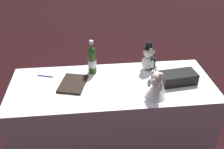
# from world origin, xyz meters

# --- Properties ---
(ground_plane) EXTENTS (12.00, 12.00, 0.00)m
(ground_plane) POSITION_xyz_m (0.00, 0.00, 0.00)
(ground_plane) COLOR black
(reception_table) EXTENTS (1.79, 0.72, 0.72)m
(reception_table) POSITION_xyz_m (0.00, 0.00, 0.36)
(reception_table) COLOR white
(reception_table) RESTS_ON ground_plane
(teddy_bear_groom) EXTENTS (0.15, 0.16, 0.28)m
(teddy_bear_groom) POSITION_xyz_m (-0.37, -0.23, 0.83)
(teddy_bear_groom) COLOR silver
(teddy_bear_groom) RESTS_ON reception_table
(teddy_bear_bride) EXTENTS (0.22, 0.23, 0.24)m
(teddy_bear_bride) POSITION_xyz_m (-0.34, 0.21, 0.83)
(teddy_bear_bride) COLOR white
(teddy_bear_bride) RESTS_ON reception_table
(champagne_bottle) EXTENTS (0.08, 0.08, 0.32)m
(champagne_bottle) POSITION_xyz_m (0.16, -0.22, 0.86)
(champagne_bottle) COLOR #254416
(champagne_bottle) RESTS_ON reception_table
(signing_pen) EXTENTS (0.15, 0.06, 0.01)m
(signing_pen) POSITION_xyz_m (0.59, -0.19, 0.73)
(signing_pen) COLOR navy
(signing_pen) RESTS_ON reception_table
(gift_case_black) EXTENTS (0.33, 0.20, 0.10)m
(gift_case_black) POSITION_xyz_m (-0.58, 0.03, 0.77)
(gift_case_black) COLOR black
(gift_case_black) RESTS_ON reception_table
(guestbook) EXTENTS (0.28, 0.34, 0.02)m
(guestbook) POSITION_xyz_m (0.34, -0.03, 0.73)
(guestbook) COLOR black
(guestbook) RESTS_ON reception_table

